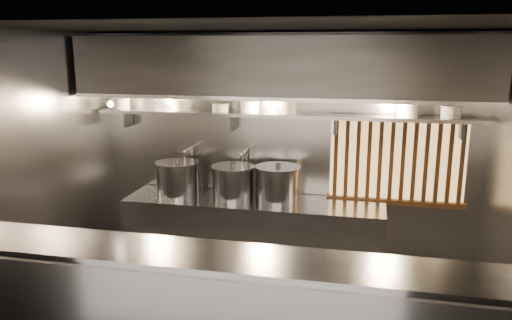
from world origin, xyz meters
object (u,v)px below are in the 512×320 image
at_px(heat_lamp, 109,99).
at_px(pendant_bulb, 272,109).
at_px(stock_pot_right, 278,184).
at_px(stock_pot_mid, 233,182).
at_px(stock_pot_left, 177,179).

xyz_separation_m(heat_lamp, pendant_bulb, (1.80, 0.35, -0.11)).
xyz_separation_m(pendant_bulb, stock_pot_right, (0.08, -0.03, -0.85)).
relative_size(heat_lamp, stock_pot_mid, 0.51).
distance_m(stock_pot_left, stock_pot_mid, 0.68).
bearing_deg(pendant_bulb, heat_lamp, -169.00).
relative_size(pendant_bulb, stock_pot_right, 0.32).
relative_size(heat_lamp, stock_pot_left, 0.65).
xyz_separation_m(heat_lamp, stock_pot_right, (1.88, 0.32, -0.96)).
bearing_deg(stock_pot_left, stock_pot_mid, 2.82).
distance_m(heat_lamp, stock_pot_mid, 1.69).
height_order(stock_pot_left, stock_pot_right, stock_pot_right).
bearing_deg(stock_pot_mid, pendant_bulb, 4.58).
relative_size(pendant_bulb, stock_pot_mid, 0.27).
distance_m(heat_lamp, stock_pot_right, 2.13).
xyz_separation_m(pendant_bulb, stock_pot_left, (-1.13, -0.07, -0.86)).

